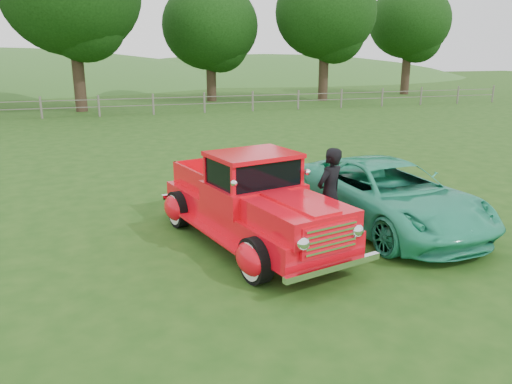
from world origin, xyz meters
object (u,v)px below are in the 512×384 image
object	(u,v)px
man	(330,194)
red_pickup	(252,203)
tree_far_east	(410,22)
teal_sedan	(387,194)
tree_mid_east	(326,13)
tree_near_east	(210,26)

from	to	relation	value
man	red_pickup	bearing A→B (deg)	-35.73
tree_far_east	teal_sedan	size ratio (longest dim) A/B	1.80
tree_far_east	man	size ratio (longest dim) A/B	4.90
red_pickup	teal_sedan	xyz separation A→B (m)	(2.99, 0.09, -0.11)
red_pickup	teal_sedan	world-z (taller)	red_pickup
tree_mid_east	red_pickup	bearing A→B (deg)	-117.48
tree_mid_east	teal_sedan	world-z (taller)	tree_mid_east
tree_near_east	man	world-z (taller)	tree_near_east
tree_far_east	red_pickup	size ratio (longest dim) A/B	1.69
tree_far_east	red_pickup	bearing A→B (deg)	-127.89
tree_far_east	tree_mid_east	bearing A→B (deg)	-161.57
red_pickup	man	xyz separation A→B (m)	(1.52, -0.20, 0.11)
tree_mid_east	man	size ratio (longest dim) A/B	5.22
tree_near_east	man	distance (m)	28.64
tree_mid_east	red_pickup	world-z (taller)	tree_mid_east
tree_near_east	tree_mid_east	distance (m)	8.30
tree_mid_east	man	world-z (taller)	tree_mid_east
red_pickup	man	distance (m)	1.54
man	tree_near_east	bearing A→B (deg)	-126.16
red_pickup	teal_sedan	size ratio (longest dim) A/B	1.07
tree_mid_east	tree_far_east	xyz separation A→B (m)	(9.00, 3.00, -0.31)
tree_near_east	red_pickup	size ratio (longest dim) A/B	1.59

